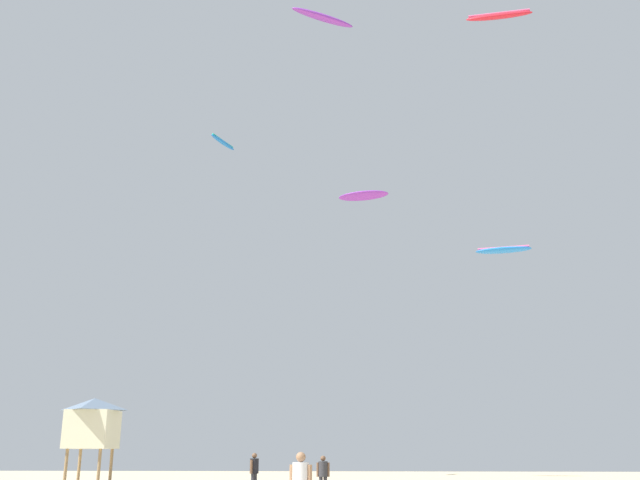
# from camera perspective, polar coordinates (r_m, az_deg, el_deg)

# --- Properties ---
(person_midground) EXTENTS (0.39, 0.53, 1.72)m
(person_midground) POSITION_cam_1_polar(r_m,az_deg,el_deg) (32.84, -5.34, -18.00)
(person_midground) COLOR #2D2D33
(person_midground) RESTS_ON ground
(person_left) EXTENTS (0.53, 0.36, 1.61)m
(person_left) POSITION_cam_1_polar(r_m,az_deg,el_deg) (29.96, 0.25, -18.30)
(person_left) COLOR #2D2D33
(person_left) RESTS_ON ground
(lifeguard_tower) EXTENTS (2.30, 2.30, 4.15)m
(lifeguard_tower) POSITION_cam_1_polar(r_m,az_deg,el_deg) (34.99, -17.88, -13.86)
(lifeguard_tower) COLOR #8C704C
(lifeguard_tower) RESTS_ON ground
(kite_aloft_0) EXTENTS (2.54, 1.14, 0.29)m
(kite_aloft_0) POSITION_cam_1_polar(r_m,az_deg,el_deg) (32.82, 14.60, -0.78)
(kite_aloft_0) COLOR blue
(kite_aloft_1) EXTENTS (4.19, 3.24, 0.91)m
(kite_aloft_1) POSITION_cam_1_polar(r_m,az_deg,el_deg) (45.10, 0.23, 17.52)
(kite_aloft_1) COLOR purple
(kite_aloft_2) EXTENTS (4.20, 2.01, 0.73)m
(kite_aloft_2) POSITION_cam_1_polar(r_m,az_deg,el_deg) (56.56, 3.52, 3.59)
(kite_aloft_2) COLOR purple
(kite_aloft_3) EXTENTS (2.13, 3.43, 0.80)m
(kite_aloft_3) POSITION_cam_1_polar(r_m,az_deg,el_deg) (61.37, -7.86, 7.82)
(kite_aloft_3) COLOR blue
(kite_aloft_4) EXTENTS (4.07, 1.66, 0.92)m
(kite_aloft_4) POSITION_cam_1_polar(r_m,az_deg,el_deg) (46.34, 14.26, 17.14)
(kite_aloft_4) COLOR red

